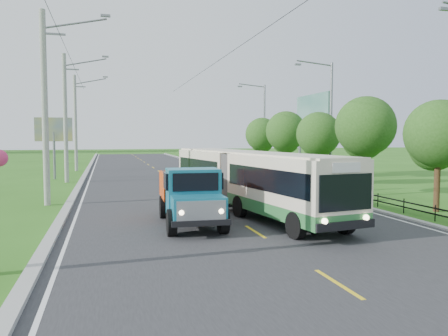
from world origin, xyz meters
name	(u,v)px	position (x,y,z in m)	size (l,w,h in m)	color
ground	(255,232)	(0.00, 0.00, 0.00)	(240.00, 240.00, 0.00)	#2B6016
road	(174,181)	(0.00, 20.00, 0.01)	(14.00, 120.00, 0.02)	#28282B
curb_left	(81,182)	(-7.20, 20.00, 0.07)	(0.40, 120.00, 0.15)	#9E9E99
curb_right	(257,178)	(7.15, 20.00, 0.05)	(0.30, 120.00, 0.10)	#9E9E99
edge_line_left	(88,183)	(-6.65, 20.00, 0.02)	(0.12, 120.00, 0.00)	silver
edge_line_right	(251,179)	(6.65, 20.00, 0.02)	(0.12, 120.00, 0.00)	silver
centre_dash	(255,232)	(0.00, 0.00, 0.02)	(0.12, 2.20, 0.00)	yellow
railing_right	(295,182)	(8.00, 14.00, 0.30)	(0.04, 40.00, 0.60)	black
pole_near	(46,107)	(-8.26, 9.00, 5.09)	(3.51, 0.32, 10.00)	gray
pole_mid	(66,117)	(-8.26, 21.00, 5.09)	(3.51, 0.32, 10.00)	gray
pole_far	(76,122)	(-8.26, 33.00, 5.09)	(3.51, 0.32, 10.00)	gray
tree_second	(437,138)	(9.86, 2.14, 3.52)	(3.18, 3.26, 5.30)	#382314
tree_third	(365,130)	(9.86, 8.14, 3.99)	(3.60, 3.62, 6.00)	#382314
tree_fourth	(318,137)	(9.86, 14.14, 3.59)	(3.24, 3.31, 5.40)	#382314
tree_fifth	(286,134)	(9.86, 20.14, 3.85)	(3.48, 3.52, 5.80)	#382314
tree_back	(262,136)	(9.86, 26.14, 3.65)	(3.30, 3.36, 5.50)	#382314
streetlight_mid	(329,119)	(10.64, 14.00, 4.90)	(3.02, 0.20, 9.07)	slate
streetlight_far	(263,124)	(10.64, 28.00, 4.90)	(3.02, 0.20, 9.07)	slate
planter_near	(366,196)	(8.60, 6.00, 0.29)	(0.64, 0.64, 0.67)	silver
planter_mid	(303,182)	(8.60, 14.00, 0.29)	(0.64, 0.64, 0.67)	silver
planter_far	(264,173)	(8.60, 22.00, 0.29)	(0.64, 0.64, 0.67)	silver
billboard_left	(54,133)	(-9.50, 24.00, 3.87)	(3.00, 0.20, 5.20)	slate
billboard_right	(312,117)	(12.30, 20.00, 5.34)	(0.24, 6.00, 7.30)	slate
bus	(248,176)	(1.20, 4.52, 1.67)	(4.29, 14.59, 2.78)	#2D7037
dump_truck	(190,192)	(-2.07, 2.01, 1.32)	(2.41, 5.64, 2.33)	#166C86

